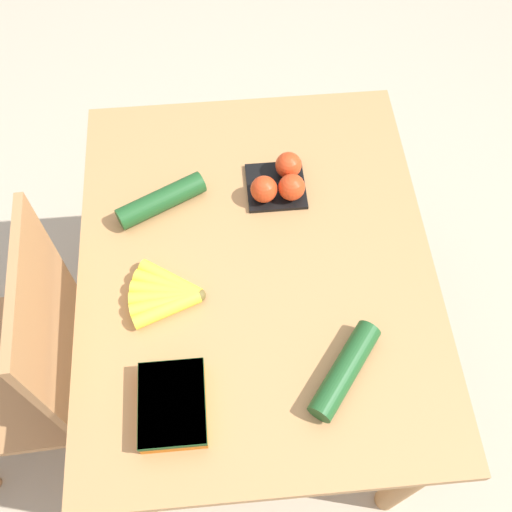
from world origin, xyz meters
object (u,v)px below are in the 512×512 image
Objects in this scene: chair at (26,364)px; tomato_pack at (280,182)px; carrot_bag at (172,404)px; banana_bunch at (167,294)px; cucumber_far at (161,200)px; cucumber_near at (345,370)px.

tomato_pack is at bearing 112.29° from chair.
chair reaches higher than carrot_bag.
banana_bunch is 0.25m from cucumber_far.
tomato_pack is 0.65× the size of cucumber_far.
cucumber_near is at bearing -170.38° from tomato_pack.
carrot_bag reaches higher than banana_bunch.
cucumber_near is (-0.21, -0.36, 0.01)m from banana_bunch.
banana_bunch is 0.82× the size of cucumber_near.
carrot_bag is (-0.21, -0.40, 0.26)m from chair.
carrot_bag is at bearing -178.20° from banana_bunch.
banana_bunch is at bearing 59.88° from cucumber_near.
banana_bunch is at bearing -177.77° from cucumber_far.
cucumber_near is at bearing -140.91° from cucumber_far.
cucumber_near reaches higher than carrot_bag.
cucumber_near is (-0.48, -0.08, -0.01)m from tomato_pack.
chair is 5.39× the size of carrot_bag.
tomato_pack reaches higher than banana_bunch.
cucumber_far reaches higher than banana_bunch.
tomato_pack is (0.31, -0.67, 0.27)m from chair.
tomato_pack is at bearing -45.90° from banana_bunch.
chair is 4.23× the size of cucumber_far.
carrot_bag is 0.84× the size of cucumber_near.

